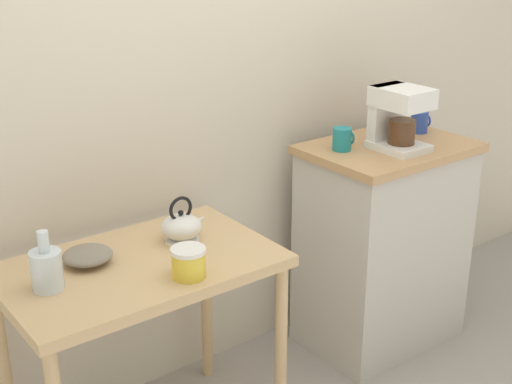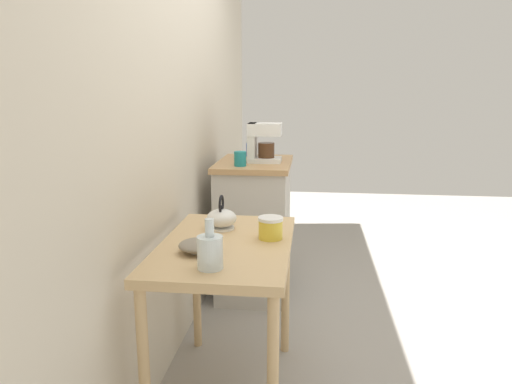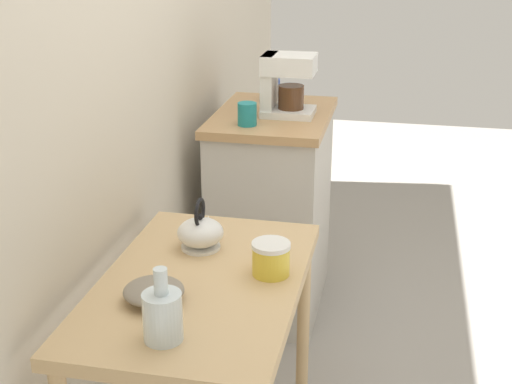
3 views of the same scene
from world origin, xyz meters
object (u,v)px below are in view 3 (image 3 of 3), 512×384
Objects in this scene: teakettle at (201,232)px; canister_enamel at (271,258)px; glass_carafe_vase at (163,315)px; mug_dark_teal at (247,114)px; coffee_maker at (284,82)px; mug_blue at (272,89)px; bowl_stoneware at (154,291)px.

teakettle is 0.28m from canister_enamel.
teakettle is 0.52m from glass_carafe_vase.
mug_dark_teal reaches higher than teakettle.
mug_dark_teal is (-0.19, 0.12, -0.09)m from coffee_maker.
canister_enamel is 0.43× the size of coffee_maker.
glass_carafe_vase is 1.77m from mug_blue.
glass_carafe_vase is at bearing 178.64° from coffee_maker.
glass_carafe_vase is (-0.17, -0.09, 0.04)m from bowl_stoneware.
canister_enamel is 0.98m from mug_dark_teal.
bowl_stoneware is at bearing 174.71° from teakettle.
mug_dark_teal is (-0.46, 0.01, -0.00)m from mug_blue.
coffee_maker is 2.71× the size of mug_blue.
bowl_stoneware is 1.15m from mug_dark_teal.
canister_enamel is at bearing -169.27° from mug_blue.
mug_blue is (0.27, 0.10, -0.09)m from coffee_maker.
coffee_maker reaches higher than glass_carafe_vase.
canister_enamel is at bearing -52.13° from bowl_stoneware.
teakettle is 1.02m from coffee_maker.
teakettle is at bearing -179.44° from mug_blue.
glass_carafe_vase is at bearing -177.84° from mug_blue.
glass_carafe_vase is (-0.52, -0.05, 0.02)m from teakettle.
glass_carafe_vase is 1.52m from coffee_maker.
mug_blue is at bearing 20.88° from coffee_maker.
coffee_maker is at bearing -5.24° from teakettle.
teakettle is 0.68× the size of coffee_maker.
glass_carafe_vase is at bearing 153.51° from canister_enamel.
mug_blue is (1.25, 0.01, 0.17)m from teakettle.
glass_carafe_vase is 0.75× the size of coffee_maker.
teakettle is at bearing 174.76° from coffee_maker.
teakettle reaches higher than canister_enamel.
coffee_maker is 0.30m from mug_blue.
mug_dark_teal is (0.92, 0.28, 0.18)m from canister_enamel.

